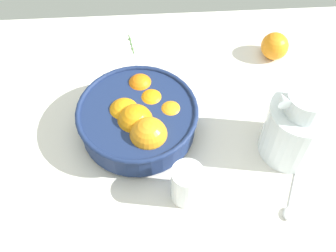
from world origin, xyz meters
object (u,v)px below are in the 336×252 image
(fruit_bowl, at_px, (141,119))
(juice_pitcher, at_px, (297,130))
(loose_orange_0, at_px, (276,46))
(spoon, at_px, (292,199))
(juice_glass, at_px, (188,185))

(fruit_bowl, distance_m, juice_pitcher, 0.36)
(loose_orange_0, height_order, spoon, loose_orange_0)
(juice_glass, xyz_separation_m, loose_orange_0, (0.28, 0.42, -0.01))
(juice_glass, relative_size, loose_orange_0, 1.34)
(fruit_bowl, bearing_deg, juice_glass, -61.66)
(juice_glass, bearing_deg, spoon, -6.79)
(fruit_bowl, distance_m, spoon, 0.39)
(juice_glass, relative_size, spoon, 0.68)
(juice_glass, distance_m, loose_orange_0, 0.50)
(fruit_bowl, relative_size, juice_glass, 2.81)
(juice_glass, bearing_deg, fruit_bowl, 118.34)
(fruit_bowl, bearing_deg, juice_pitcher, -11.52)
(fruit_bowl, xyz_separation_m, spoon, (0.33, -0.21, -0.05))
(fruit_bowl, height_order, juice_pitcher, juice_pitcher)
(loose_orange_0, distance_m, spoon, 0.45)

